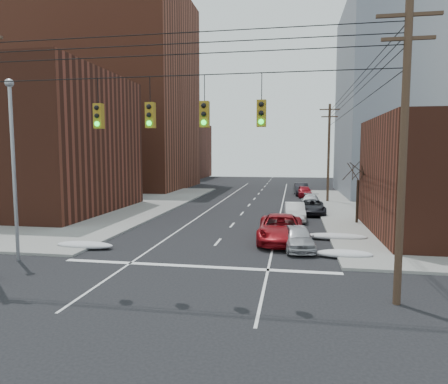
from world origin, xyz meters
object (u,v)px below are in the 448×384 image
at_px(lot_car_b, 115,196).
at_px(lot_car_c, 31,206).
at_px(parked_car_e, 304,191).
at_px(parked_car_f, 301,189).
at_px(parked_car_d, 310,201).
at_px(parked_car_c, 312,207).
at_px(parked_car_a, 298,238).
at_px(red_pickup, 281,228).
at_px(parked_car_b, 295,212).
at_px(lot_car_d, 69,198).
at_px(lot_car_a, 66,205).

distance_m(lot_car_b, lot_car_c, 10.13).
distance_m(parked_car_e, parked_car_f, 2.45).
distance_m(parked_car_d, lot_car_b, 21.13).
bearing_deg(parked_car_c, parked_car_a, -96.93).
height_order(parked_car_d, lot_car_c, lot_car_c).
bearing_deg(parked_car_f, red_pickup, -97.38).
height_order(parked_car_e, lot_car_b, lot_car_b).
xyz_separation_m(parked_car_b, lot_car_b, (-19.52, 7.85, 0.06)).
xyz_separation_m(red_pickup, lot_car_d, (-22.00, 12.27, 0.08)).
bearing_deg(lot_car_c, parked_car_d, -44.48).
relative_size(lot_car_a, lot_car_d, 0.97).
distance_m(parked_car_b, parked_car_c, 4.08).
height_order(lot_car_b, lot_car_d, lot_car_d).
height_order(red_pickup, parked_car_d, red_pickup).
height_order(parked_car_a, lot_car_a, lot_car_a).
distance_m(parked_car_e, lot_car_d, 27.85).
height_order(parked_car_e, parked_car_f, parked_car_f).
relative_size(red_pickup, parked_car_b, 1.36).
distance_m(parked_car_a, parked_car_d, 18.42).
relative_size(parked_car_e, lot_car_b, 0.90).
height_order(parked_car_a, parked_car_c, parked_car_a).
bearing_deg(lot_car_a, parked_car_c, -97.49).
height_order(lot_car_a, lot_car_c, lot_car_c).
bearing_deg(lot_car_d, parked_car_f, -70.86).
xyz_separation_m(parked_car_a, parked_car_f, (0.74, 30.47, 0.08)).
bearing_deg(parked_car_b, lot_car_b, 155.19).
xyz_separation_m(parked_car_e, lot_car_a, (-21.68, -18.43, 0.16)).
relative_size(parked_car_c, parked_car_f, 1.00).
distance_m(parked_car_d, parked_car_f, 12.12).
xyz_separation_m(parked_car_a, lot_car_b, (-19.68, 17.87, 0.10)).
bearing_deg(lot_car_a, parked_car_d, -86.51).
relative_size(parked_car_a, lot_car_a, 0.94).
distance_m(parked_car_f, lot_car_b, 23.99).
bearing_deg(red_pickup, parked_car_d, 80.04).
xyz_separation_m(parked_car_e, lot_car_d, (-24.14, -13.89, 0.21)).
distance_m(parked_car_b, parked_car_f, 20.47).
bearing_deg(parked_car_a, lot_car_d, 141.02).
distance_m(parked_car_b, lot_car_b, 21.04).
distance_m(red_pickup, parked_car_b, 8.17).
bearing_deg(parked_car_b, lot_car_d, 166.83).
xyz_separation_m(lot_car_b, lot_car_d, (-3.37, -3.71, 0.13)).
bearing_deg(parked_car_c, red_pickup, -102.80).
bearing_deg(parked_car_b, parked_car_a, -92.02).
bearing_deg(lot_car_c, parked_car_c, -54.20).
relative_size(parked_car_a, parked_car_d, 0.93).
height_order(parked_car_c, lot_car_b, lot_car_b).
distance_m(parked_car_b, lot_car_c, 23.05).
xyz_separation_m(red_pickup, parked_car_b, (0.89, 8.12, -0.11)).
relative_size(parked_car_e, parked_car_f, 0.88).
distance_m(red_pickup, lot_car_a, 21.01).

